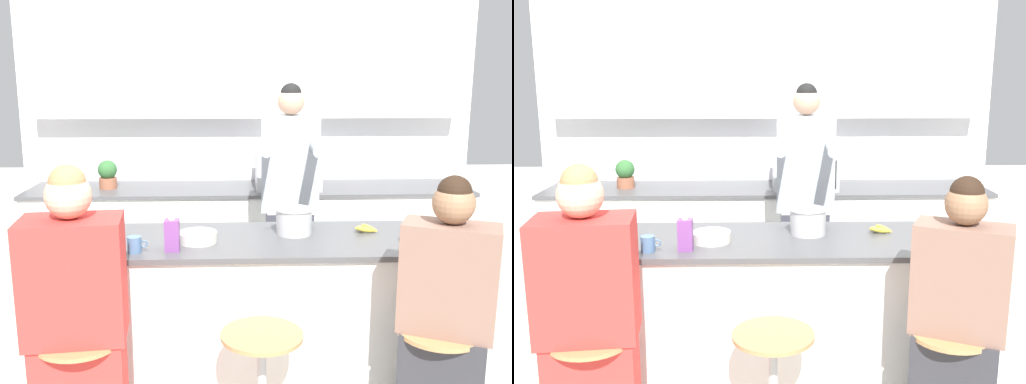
% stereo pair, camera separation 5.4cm
% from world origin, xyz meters
% --- Properties ---
extents(wall_back, '(3.83, 0.22, 2.70)m').
position_xyz_m(wall_back, '(0.00, 1.79, 1.54)').
color(wall_back, white).
rests_on(wall_back, ground_plane).
extents(back_counter, '(3.56, 0.64, 0.90)m').
position_xyz_m(back_counter, '(0.00, 1.49, 0.45)').
color(back_counter, white).
rests_on(back_counter, ground_plane).
extents(kitchen_island, '(2.07, 0.71, 0.91)m').
position_xyz_m(kitchen_island, '(0.00, 0.00, 0.46)').
color(kitchen_island, black).
rests_on(kitchen_island, ground_plane).
extents(person_cooking, '(0.42, 0.59, 1.76)m').
position_xyz_m(person_cooking, '(0.25, 0.65, 0.88)').
color(person_cooking, '#383842').
rests_on(person_cooking, ground_plane).
extents(person_wrapped_blanket, '(0.47, 0.33, 1.44)m').
position_xyz_m(person_wrapped_blanket, '(-0.84, -0.64, 0.68)').
color(person_wrapped_blanket, red).
rests_on(person_wrapped_blanket, ground_plane).
extents(person_seated_near, '(0.48, 0.40, 1.38)m').
position_xyz_m(person_seated_near, '(0.85, -0.64, 0.63)').
color(person_seated_near, '#333338').
rests_on(person_seated_near, ground_plane).
extents(cooking_pot, '(0.30, 0.21, 0.15)m').
position_xyz_m(cooking_pot, '(0.22, 0.08, 0.99)').
color(cooking_pot, '#B7BABC').
rests_on(cooking_pot, kitchen_island).
extents(fruit_bowl, '(0.21, 0.21, 0.06)m').
position_xyz_m(fruit_bowl, '(-0.32, -0.06, 0.94)').
color(fruit_bowl, silver).
rests_on(fruit_bowl, kitchen_island).
extents(mixing_bowl_steel, '(0.21, 0.21, 0.06)m').
position_xyz_m(mixing_bowl_steel, '(0.89, -0.13, 0.94)').
color(mixing_bowl_steel, '#B7BABC').
rests_on(mixing_bowl_steel, kitchen_island).
extents(coffee_cup_near, '(0.11, 0.07, 0.08)m').
position_xyz_m(coffee_cup_near, '(-0.64, -0.23, 0.96)').
color(coffee_cup_near, '#4C7099').
rests_on(coffee_cup_near, kitchen_island).
extents(banana_bunch, '(0.15, 0.11, 0.05)m').
position_xyz_m(banana_bunch, '(0.63, 0.09, 0.94)').
color(banana_bunch, yellow).
rests_on(banana_bunch, kitchen_island).
extents(juice_carton, '(0.08, 0.08, 0.18)m').
position_xyz_m(juice_carton, '(-0.45, -0.21, 1.00)').
color(juice_carton, '#7A428E').
rests_on(juice_carton, kitchen_island).
extents(microwave, '(0.51, 0.39, 0.28)m').
position_xyz_m(microwave, '(0.31, 1.45, 1.04)').
color(microwave, '#B2B5B7').
rests_on(microwave, back_counter).
extents(potted_plant, '(0.15, 0.15, 0.23)m').
position_xyz_m(potted_plant, '(-1.14, 1.49, 1.02)').
color(potted_plant, '#93563D').
rests_on(potted_plant, back_counter).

